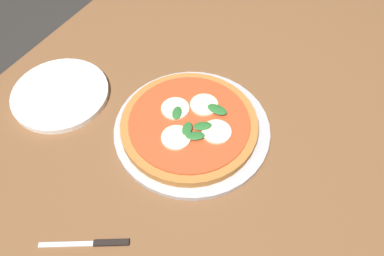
{
  "coord_description": "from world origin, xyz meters",
  "views": [
    {
      "loc": [
        0.43,
        0.28,
        1.42
      ],
      "look_at": [
        -0.01,
        0.01,
        0.74
      ],
      "focal_mm": 36.91,
      "sensor_mm": 36.0,
      "label": 1
    }
  ],
  "objects": [
    {
      "name": "plate_white",
      "position": [
        0.06,
        -0.3,
        0.74
      ],
      "size": [
        0.22,
        0.22,
        0.01
      ],
      "primitive_type": "cylinder",
      "color": "white",
      "rests_on": "dining_table"
    },
    {
      "name": "knife",
      "position": [
        0.3,
        -0.0,
        0.73
      ],
      "size": [
        0.1,
        0.14,
        0.01
      ],
      "color": "black",
      "rests_on": "dining_table"
    },
    {
      "name": "pizza",
      "position": [
        -0.01,
        0.01,
        0.75
      ],
      "size": [
        0.29,
        0.29,
        0.03
      ],
      "color": "#B27033",
      "rests_on": "serving_tray"
    },
    {
      "name": "dining_table",
      "position": [
        0.0,
        0.0,
        0.64
      ],
      "size": [
        1.54,
        0.95,
        0.73
      ],
      "color": "brown",
      "rests_on": "ground_plane"
    },
    {
      "name": "serving_tray",
      "position": [
        -0.01,
        0.01,
        0.74
      ],
      "size": [
        0.34,
        0.34,
        0.01
      ],
      "primitive_type": "cylinder",
      "color": "#B2B2B7",
      "rests_on": "dining_table"
    },
    {
      "name": "ground_plane",
      "position": [
        0.0,
        0.0,
        0.0
      ],
      "size": [
        6.0,
        6.0,
        0.0
      ],
      "primitive_type": "plane",
      "color": "#2D2B28"
    }
  ]
}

